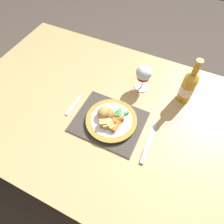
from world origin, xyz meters
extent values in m
plane|color=#4C4238|center=(0.00, 0.00, 0.00)|extent=(6.00, 6.00, 0.00)
cube|color=tan|center=(0.00, 0.00, 0.72)|extent=(1.52, 0.93, 0.04)
cube|color=tan|center=(-0.70, 0.41, 0.35)|extent=(0.06, 0.06, 0.70)
cube|color=brown|center=(0.00, -0.06, 0.74)|extent=(0.31, 0.25, 0.01)
cube|color=#3C352E|center=(0.00, -0.06, 0.75)|extent=(0.30, 0.25, 0.00)
cylinder|color=white|center=(0.01, -0.05, 0.75)|extent=(0.19, 0.19, 0.01)
cylinder|color=olive|center=(0.01, -0.05, 0.76)|extent=(0.23, 0.23, 0.01)
cylinder|color=white|center=(0.01, -0.05, 0.77)|extent=(0.18, 0.18, 0.00)
ellipsoid|color=#A87033|center=(-0.01, -0.05, 0.79)|extent=(0.07, 0.08, 0.04)
ellipsoid|color=tan|center=(-0.03, -0.05, 0.79)|extent=(0.09, 0.09, 0.04)
cube|color=#4CA84C|center=(0.04, -0.07, 0.77)|extent=(0.02, 0.03, 0.01)
cube|color=#338438|center=(0.03, -0.01, 0.77)|extent=(0.03, 0.02, 0.01)
cube|color=green|center=(0.03, -0.01, 0.77)|extent=(0.02, 0.02, 0.01)
cube|color=green|center=(0.02, 0.00, 0.77)|extent=(0.02, 0.02, 0.01)
cube|color=green|center=(0.03, -0.02, 0.77)|extent=(0.03, 0.02, 0.01)
cube|color=#4CA84C|center=(0.05, -0.03, 0.77)|extent=(0.03, 0.03, 0.01)
cube|color=green|center=(0.06, 0.00, 0.78)|extent=(0.02, 0.02, 0.01)
cylinder|color=#CC5119|center=(0.02, -0.07, 0.78)|extent=(0.04, 0.05, 0.02)
cylinder|color=#CC5119|center=(0.04, -0.05, 0.78)|extent=(0.05, 0.04, 0.02)
cylinder|color=orange|center=(0.04, -0.07, 0.78)|extent=(0.04, 0.03, 0.02)
cylinder|color=orange|center=(0.05, -0.09, 0.78)|extent=(0.02, 0.04, 0.02)
cylinder|color=orange|center=(0.02, -0.07, 0.78)|extent=(0.04, 0.04, 0.02)
cylinder|color=#CC5119|center=(0.02, -0.08, 0.78)|extent=(0.04, 0.03, 0.02)
cube|color=silver|center=(-0.19, -0.06, 0.74)|extent=(0.02, 0.10, 0.01)
cube|color=silver|center=(-0.19, 0.00, 0.74)|extent=(0.01, 0.02, 0.01)
cube|color=silver|center=(-0.18, 0.02, 0.74)|extent=(0.00, 0.02, 0.00)
cube|color=silver|center=(-0.19, 0.02, 0.74)|extent=(0.00, 0.02, 0.00)
cube|color=silver|center=(-0.19, 0.02, 0.74)|extent=(0.00, 0.02, 0.00)
cube|color=silver|center=(-0.20, 0.02, 0.74)|extent=(0.00, 0.02, 0.00)
cube|color=silver|center=(0.20, -0.04, 0.74)|extent=(0.03, 0.14, 0.00)
cube|color=#B2B2B7|center=(0.20, -0.15, 0.74)|extent=(0.02, 0.07, 0.01)
cylinder|color=silver|center=(0.06, 0.20, 0.74)|extent=(0.07, 0.07, 0.00)
cylinder|color=silver|center=(0.06, 0.20, 0.78)|extent=(0.01, 0.01, 0.07)
ellipsoid|color=silver|center=(0.06, 0.20, 0.84)|extent=(0.08, 0.08, 0.07)
cylinder|color=maroon|center=(0.06, 0.20, 0.83)|extent=(0.06, 0.06, 0.03)
cylinder|color=gold|center=(0.27, 0.23, 0.81)|extent=(0.06, 0.06, 0.14)
cone|color=gold|center=(0.27, 0.23, 0.90)|extent=(0.06, 0.06, 0.03)
cylinder|color=gold|center=(0.27, 0.23, 0.94)|extent=(0.03, 0.03, 0.06)
cylinder|color=#BFB74C|center=(0.27, 0.23, 0.98)|extent=(0.03, 0.03, 0.01)
cylinder|color=white|center=(0.27, 0.23, 0.80)|extent=(0.07, 0.07, 0.05)
cube|color=#DBB256|center=(0.03, -0.10, 0.78)|extent=(0.03, 0.03, 0.02)
cube|color=#E5BC66|center=(0.01, -0.10, 0.78)|extent=(0.03, 0.03, 0.03)
cube|color=gold|center=(0.02, -0.09, 0.78)|extent=(0.03, 0.03, 0.03)
cube|color=#DBB256|center=(-0.01, -0.10, 0.78)|extent=(0.04, 0.04, 0.03)
cube|color=#E5BC66|center=(0.01, -0.08, 0.78)|extent=(0.04, 0.04, 0.03)
cube|color=#E5BC66|center=(0.02, -0.09, 0.78)|extent=(0.04, 0.04, 0.03)
camera|label=1|loc=(0.22, -0.48, 1.52)|focal=32.00mm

